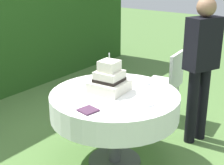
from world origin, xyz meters
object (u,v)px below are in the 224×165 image
object	(u,v)px
serving_plate_near	(147,103)
napkin_stack	(88,110)
cake_table	(115,105)
garden_chair	(168,79)
wedding_cake	(109,80)
serving_plate_far	(144,83)
standing_person	(201,62)

from	to	relation	value
serving_plate_near	napkin_stack	world-z (taller)	napkin_stack
cake_table	serving_plate_near	xyz separation A→B (m)	(-0.04, -0.37, 0.13)
garden_chair	napkin_stack	bearing A→B (deg)	-176.43
wedding_cake	serving_plate_far	xyz separation A→B (m)	(0.39, -0.16, -0.11)
garden_chair	standing_person	bearing A→B (deg)	-119.72
serving_plate_near	garden_chair	world-z (taller)	garden_chair
serving_plate_near	standing_person	world-z (taller)	standing_person
wedding_cake	garden_chair	bearing A→B (deg)	-1.50
serving_plate_far	wedding_cake	bearing A→B (deg)	158.34
serving_plate_near	standing_person	distance (m)	0.97
napkin_stack	garden_chair	size ratio (longest dim) A/B	0.16
serving_plate_far	standing_person	size ratio (longest dim) A/B	0.09
napkin_stack	serving_plate_far	bearing A→B (deg)	-1.43
serving_plate_far	garden_chair	xyz separation A→B (m)	(0.79, 0.13, -0.21)
garden_chair	standing_person	xyz separation A→B (m)	(-0.30, -0.52, 0.39)
serving_plate_near	garden_chair	distance (m)	1.33
garden_chair	cake_table	bearing A→B (deg)	-177.77
wedding_cake	serving_plate_far	bearing A→B (deg)	-21.66
serving_plate_far	napkin_stack	size ratio (longest dim) A/B	0.99
cake_table	standing_person	size ratio (longest dim) A/B	0.78
cake_table	garden_chair	bearing A→B (deg)	2.23
cake_table	serving_plate_near	distance (m)	0.40
wedding_cake	garden_chair	xyz separation A→B (m)	(1.19, -0.03, -0.32)
napkin_stack	garden_chair	world-z (taller)	garden_chair
cake_table	garden_chair	world-z (taller)	garden_chair
serving_plate_near	garden_chair	size ratio (longest dim) A/B	0.16
napkin_stack	standing_person	distance (m)	1.44
cake_table	napkin_stack	size ratio (longest dim) A/B	8.76
wedding_cake	serving_plate_far	size ratio (longest dim) A/B	2.74
napkin_stack	garden_chair	distance (m)	1.68
wedding_cake	serving_plate_far	world-z (taller)	wedding_cake
standing_person	serving_plate_far	bearing A→B (deg)	141.38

